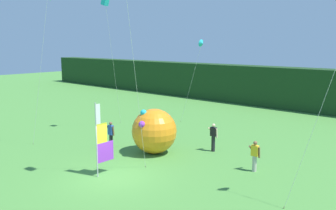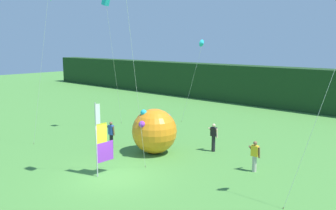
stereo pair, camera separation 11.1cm
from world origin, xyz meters
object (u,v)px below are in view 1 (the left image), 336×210
person_mid_field (255,155)px  banner_flag (102,141)px  person_near_banner (111,134)px  kite_cyan_box_3 (105,2)px  kite_cyan_delta_0 (202,44)px  person_far_left (213,137)px  inflatable_balloon (154,131)px

person_mid_field → banner_flag: bearing=-134.4°
person_near_banner → person_mid_field: size_ratio=1.05×
banner_flag → person_near_banner: size_ratio=2.18×
kite_cyan_box_3 → person_mid_field: bearing=-1.1°
person_near_banner → kite_cyan_box_3: 9.15m
person_near_banner → kite_cyan_box_3: (-3.24, 2.45, 8.20)m
banner_flag → kite_cyan_box_3: size_ratio=0.38×
kite_cyan_delta_0 → person_far_left: bearing=-47.3°
banner_flag → kite_cyan_delta_0: kite_cyan_delta_0 is taller
person_near_banner → inflatable_balloon: inflatable_balloon is taller
person_mid_field → kite_cyan_box_3: kite_cyan_box_3 is taller
banner_flag → person_near_banner: banner_flag is taller
person_far_left → kite_cyan_delta_0: (-4.84, 5.25, 5.38)m
kite_cyan_delta_0 → inflatable_balloon: bearing=-72.5°
person_far_left → kite_cyan_box_3: (-8.26, -1.18, 8.18)m
person_mid_field → kite_cyan_delta_0: kite_cyan_delta_0 is taller
person_mid_field → kite_cyan_delta_0: (-8.31, 6.66, 5.45)m
person_far_left → inflatable_balloon: size_ratio=0.64×
person_near_banner → person_far_left: size_ratio=0.98×
person_near_banner → person_far_left: person_far_left is taller
person_mid_field → kite_cyan_box_3: size_ratio=0.17×
kite_cyan_box_3 → kite_cyan_delta_0: bearing=62.0°
person_far_left → person_near_banner: bearing=-144.1°
person_far_left → inflatable_balloon: inflatable_balloon is taller
person_near_banner → person_mid_field: 8.76m
person_mid_field → kite_cyan_delta_0: size_ratio=0.24×
person_mid_field → person_far_left: size_ratio=0.93×
banner_flag → person_near_banner: bearing=135.4°
person_near_banner → inflatable_balloon: size_ratio=0.63×
person_far_left → kite_cyan_box_3: size_ratio=0.18×
kite_cyan_delta_0 → person_mid_field: bearing=-38.7°
banner_flag → kite_cyan_delta_0: 13.23m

